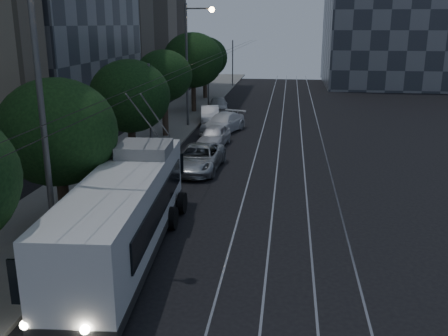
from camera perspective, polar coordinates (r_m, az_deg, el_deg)
ground at (r=18.50m, az=-0.36°, el=-9.66°), size 120.00×120.00×0.00m
sidewalk at (r=38.61m, az=-7.38°, el=4.11°), size 5.00×90.00×0.15m
tram_rails at (r=37.37m, az=7.65°, el=3.59°), size 4.52×90.00×0.02m
overhead_wires at (r=37.49m, az=-3.79°, el=9.11°), size 2.23×90.00×6.00m
trolleybus at (r=18.25m, az=-11.16°, el=-4.87°), size 3.21×11.71×5.63m
pickup_silver at (r=28.35m, az=-2.90°, el=1.14°), size 2.63×5.26×1.43m
car_white_a at (r=33.98m, az=-1.13°, el=3.69°), size 2.09×4.33×1.43m
car_white_b at (r=38.43m, az=-0.11°, el=5.17°), size 3.49×5.37×1.45m
car_white_c at (r=42.16m, az=-1.63°, el=6.13°), size 2.26×4.49×1.41m
car_white_d at (r=47.03m, az=-0.66°, el=7.22°), size 2.35×4.56×1.49m
tree_1 at (r=20.20m, az=-18.50°, el=3.89°), size 4.61×4.61×6.14m
tree_2 at (r=28.40m, az=-10.71°, el=8.04°), size 4.48×4.48×6.22m
tree_3 at (r=36.40m, az=-6.89°, el=10.40°), size 4.07×4.07×6.33m
tree_4 at (r=46.72m, az=-3.55°, el=12.19°), size 5.53×5.53×7.34m
tree_5 at (r=55.53m, az=-2.21°, el=12.49°), size 4.95×4.95×6.74m
streetlamp_near at (r=16.62m, az=-19.08°, el=8.85°), size 2.49×0.44×10.31m
streetlamp_far at (r=39.93m, az=-3.71°, el=12.87°), size 2.33×0.44×9.56m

